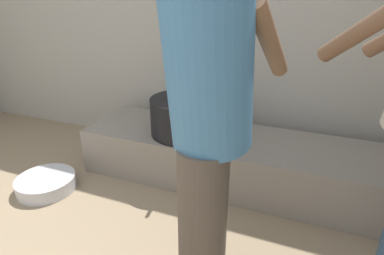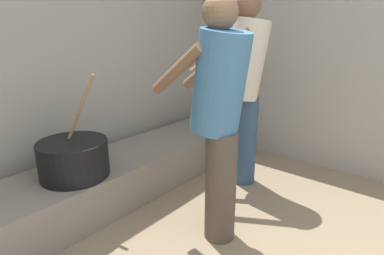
% 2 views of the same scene
% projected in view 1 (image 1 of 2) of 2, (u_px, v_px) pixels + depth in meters
% --- Properties ---
extents(block_enclosure_rear, '(4.92, 0.20, 2.13)m').
position_uv_depth(block_enclosure_rear, '(187.00, 19.00, 2.52)').
color(block_enclosure_rear, '#9E998E').
rests_on(block_enclosure_rear, ground_plane).
extents(hearth_ledge, '(2.63, 0.60, 0.34)m').
position_uv_depth(hearth_ledge, '(267.00, 166.00, 2.15)').
color(hearth_ledge, slate).
rests_on(hearth_ledge, ground_plane).
extents(cooking_pot_main, '(0.47, 0.47, 0.71)m').
position_uv_depth(cooking_pot_main, '(184.00, 116.00, 2.20)').
color(cooking_pot_main, black).
rests_on(cooking_pot_main, hearth_ledge).
extents(cook_in_blue_shirt, '(0.40, 0.67, 1.52)m').
position_uv_depth(cook_in_blue_shirt, '(208.00, 112.00, 1.12)').
color(cook_in_blue_shirt, '#4C4238').
rests_on(cook_in_blue_shirt, ground_plane).
extents(metal_mixing_bowl, '(0.39, 0.39, 0.10)m').
position_uv_depth(metal_mixing_bowl, '(46.00, 183.00, 2.17)').
color(metal_mixing_bowl, '#B7B7BC').
rests_on(metal_mixing_bowl, ground_plane).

